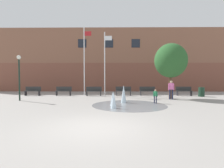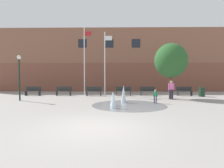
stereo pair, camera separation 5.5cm
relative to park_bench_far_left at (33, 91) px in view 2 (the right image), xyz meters
The scene contains 16 objects.
ground_plane 13.75m from the park_bench_far_left, 56.07° to the right, with size 100.00×100.00×0.00m, color gray.
library_building 11.86m from the park_bench_far_left, 47.06° to the left, with size 36.00×6.05×8.38m.
splash_fountain 10.72m from the park_bench_far_left, 34.24° to the right, with size 4.97×4.97×1.29m.
park_bench_far_left is the anchor object (origin of this frame).
park_bench_left_of_flagpoles 3.18m from the park_bench_far_left, ahead, with size 1.60×0.44×0.91m.
park_bench_under_left_flagpole 6.30m from the park_bench_far_left, ahead, with size 1.60×0.44×0.91m.
park_bench_center 9.31m from the park_bench_far_left, ahead, with size 1.60×0.44×0.91m.
park_bench_under_right_flagpole 11.77m from the park_bench_far_left, ahead, with size 1.60×0.44×0.91m.
park_bench_far_right 15.48m from the park_bench_far_left, ahead, with size 1.60×0.44×0.91m.
child_with_pink_shirt 12.48m from the park_bench_far_left, 24.99° to the right, with size 0.31×0.24×0.99m.
teen_by_trashcan 13.51m from the park_bench_far_left, 13.10° to the right, with size 0.50×0.36×1.59m.
flagpole_left 6.22m from the park_bench_far_left, ahead, with size 0.80×0.10×7.02m.
flagpole_right 8.02m from the park_bench_far_left, ahead, with size 0.80×0.10×6.55m.
lamp_post_left_lane 4.47m from the park_bench_far_left, 78.56° to the right, with size 0.32×0.32×3.61m.
trash_can 16.84m from the park_bench_far_left, ahead, with size 0.56×0.56×0.90m, color #193323.
street_tree_near_building 13.81m from the park_bench_far_left, 10.27° to the right, with size 2.80×2.80×4.82m.
Camera 2 is at (0.74, -6.35, 1.86)m, focal length 28.00 mm.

